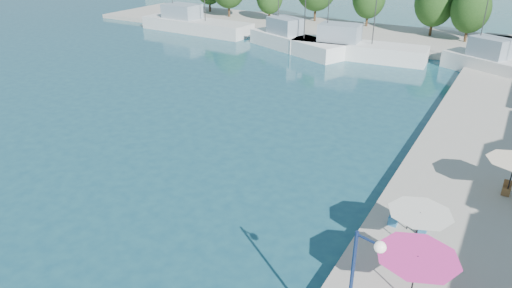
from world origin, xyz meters
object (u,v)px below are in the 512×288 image
Objects in this scene: trawler_01 at (194,24)px; trawler_02 at (294,42)px; umbrella_pink at (417,262)px; street_lamp at (361,276)px; trawler_04 at (500,67)px; umbrella_white at (420,217)px; trawler_03 at (355,49)px.

trawler_02 is (18.07, -2.95, 0.00)m from trawler_01.
umbrella_pink is 3.92m from street_lamp.
trawler_01 is at bearing 135.87° from umbrella_pink.
trawler_01 is 57.75m from umbrella_pink.
trawler_02 is at bearing 122.10° from umbrella_pink.
trawler_04 is 34.33m from umbrella_white.
trawler_04 is (23.49, 0.29, 0.00)m from trawler_02.
trawler_03 is 5.67× the size of umbrella_white.
street_lamp is at bearing -44.42° from trawler_01.
trawler_01 is at bearing 146.35° from street_lamp.
umbrella_white is (14.93, -34.35, 1.41)m from trawler_03.
trawler_04 is 37.57m from umbrella_pink.
trawler_01 is 1.13× the size of trawler_03.
trawler_02 and trawler_04 have the same top height.
umbrella_white is at bearing -33.64° from trawler_02.
trawler_03 is 43.63m from street_lamp.
street_lamp is (-1.11, -3.47, 1.46)m from umbrella_pink.
trawler_01 reaches higher than street_lamp.
umbrella_white is (-0.72, -34.29, 1.41)m from trawler_04.
trawler_01 is 41.64m from trawler_04.
trawler_02 is 44.00m from umbrella_pink.
trawler_03 is 37.48m from umbrella_white.
umbrella_pink is at bearing 85.88° from street_lamp.
trawler_03 is at bearing -153.87° from trawler_04.
umbrella_white is 6.92m from street_lamp.
trawler_02 is 46.50m from street_lamp.
umbrella_white is (40.84, -36.95, 1.41)m from trawler_01.
umbrella_pink is (15.53, -37.60, 1.56)m from trawler_03.
umbrella_pink is at bearing -72.68° from trawler_03.
street_lamp is at bearing -38.79° from trawler_02.
trawler_03 is 1.26× the size of trawler_04.
umbrella_pink is at bearing -35.35° from trawler_02.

